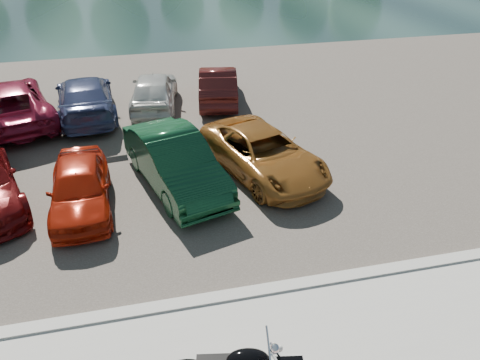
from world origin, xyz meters
name	(u,v)px	position (x,y,z in m)	size (l,w,h in m)	color
kerb	(245,294)	(0.00, 2.00, 0.07)	(60.00, 0.30, 0.14)	#AFADA5
parking_lot	(188,121)	(0.00, 11.00, 0.02)	(60.00, 18.00, 0.04)	#433D36
car_4	(80,187)	(-3.38, 6.02, 0.67)	(1.48, 3.69, 1.26)	#A81E0B
car_5	(175,162)	(-0.87, 6.59, 0.79)	(1.59, 4.55, 1.50)	#113F22
car_6	(263,153)	(1.66, 6.74, 0.68)	(2.13, 4.62, 1.28)	#995D23
car_10	(9,103)	(-6.14, 12.19, 0.79)	(2.48, 5.39, 1.50)	maroon
car_11	(85,97)	(-3.56, 12.30, 0.75)	(1.99, 4.90, 1.42)	navy
car_12	(154,90)	(-1.06, 12.48, 0.74)	(1.64, 4.08, 1.39)	silver
car_13	(218,85)	(1.44, 12.65, 0.71)	(1.42, 4.08, 1.35)	#471413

